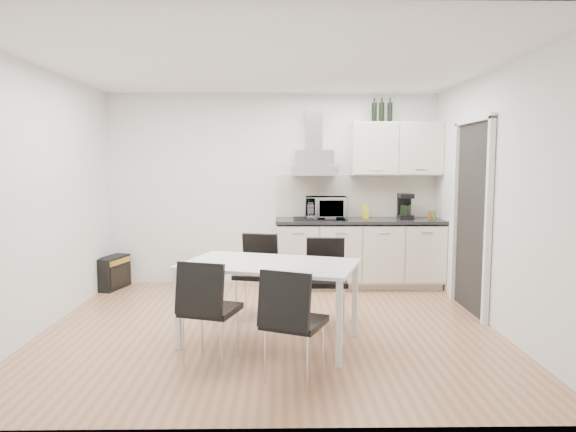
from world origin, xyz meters
name	(u,v)px	position (x,y,z in m)	size (l,w,h in m)	color
ground	(271,327)	(0.00, 0.00, 0.00)	(4.50, 4.50, 0.00)	tan
wall_back	(273,189)	(0.00, 2.00, 1.30)	(4.50, 0.10, 2.60)	white
wall_front	(264,223)	(0.00, -2.00, 1.30)	(4.50, 0.10, 2.60)	white
wall_left	(42,200)	(-2.25, 0.00, 1.30)	(0.10, 4.00, 2.60)	white
wall_right	(496,199)	(2.25, 0.00, 1.30)	(0.10, 4.00, 2.60)	white
ceiling	(270,65)	(0.00, 0.00, 2.60)	(4.50, 4.50, 0.00)	white
doorway	(470,218)	(2.21, 0.55, 1.05)	(0.08, 1.04, 2.10)	white
kitchenette	(362,225)	(1.19, 1.73, 0.83)	(2.22, 0.64, 2.52)	beige
dining_table	(269,270)	(0.00, -0.43, 0.68)	(1.76, 1.32, 0.75)	white
chair_far_left	(256,276)	(-0.17, 0.42, 0.44)	(0.44, 0.50, 0.88)	black
chair_far_right	(326,282)	(0.57, 0.09, 0.44)	(0.44, 0.50, 0.88)	black
chair_near_left	(211,311)	(-0.48, -0.91, 0.44)	(0.44, 0.50, 0.88)	black
chair_near_right	(295,324)	(0.21, -1.26, 0.44)	(0.44, 0.50, 0.88)	black
guitar_amp	(113,272)	(-2.12, 1.65, 0.22)	(0.35, 0.56, 0.43)	black
floor_speaker	(185,274)	(-1.22, 1.90, 0.13)	(0.16, 0.14, 0.27)	black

